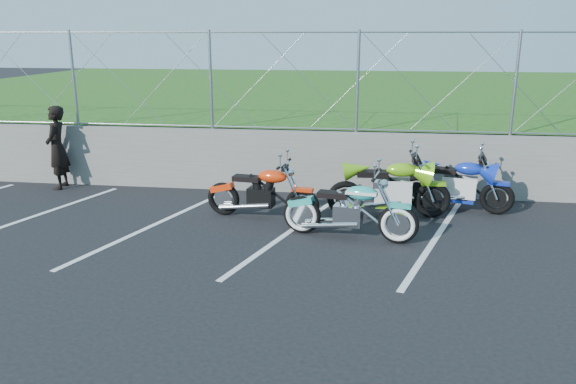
# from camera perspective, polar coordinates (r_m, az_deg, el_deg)

# --- Properties ---
(ground) EXTENTS (90.00, 90.00, 0.00)m
(ground) POSITION_cam_1_polar(r_m,az_deg,el_deg) (8.59, -0.59, -6.20)
(ground) COLOR black
(ground) RESTS_ON ground
(retaining_wall) EXTENTS (30.00, 0.22, 1.30)m
(retaining_wall) POSITION_cam_1_polar(r_m,az_deg,el_deg) (11.72, 1.93, 3.12)
(retaining_wall) COLOR #61615C
(retaining_wall) RESTS_ON ground
(grass_field) EXTENTS (30.00, 20.00, 1.30)m
(grass_field) POSITION_cam_1_polar(r_m,az_deg,el_deg) (21.57, 4.77, 8.86)
(grass_field) COLOR #224D14
(grass_field) RESTS_ON ground
(chain_link_fence) EXTENTS (28.00, 0.03, 2.00)m
(chain_link_fence) POSITION_cam_1_polar(r_m,az_deg,el_deg) (11.48, 2.00, 11.18)
(chain_link_fence) COLOR gray
(chain_link_fence) RESTS_ON retaining_wall
(parking_lines) EXTENTS (18.29, 4.31, 0.01)m
(parking_lines) POSITION_cam_1_polar(r_m,az_deg,el_deg) (9.44, 7.56, -4.26)
(parking_lines) COLOR silver
(parking_lines) RESTS_ON ground
(cruiser_turquoise) EXTENTS (2.21, 0.70, 1.11)m
(cruiser_turquoise) POSITION_cam_1_polar(r_m,az_deg,el_deg) (9.10, 6.41, -2.05)
(cruiser_turquoise) COLOR black
(cruiser_turquoise) RESTS_ON ground
(naked_orange) EXTENTS (2.10, 0.71, 1.05)m
(naked_orange) POSITION_cam_1_polar(r_m,az_deg,el_deg) (10.03, -2.50, -0.26)
(naked_orange) COLOR black
(naked_orange) RESTS_ON ground
(sportbike_green) EXTENTS (2.23, 0.79, 1.15)m
(sportbike_green) POSITION_cam_1_polar(r_m,az_deg,el_deg) (10.27, 10.39, 0.16)
(sportbike_green) COLOR black
(sportbike_green) RESTS_ON ground
(sportbike_blue) EXTENTS (2.04, 0.75, 1.07)m
(sportbike_blue) POSITION_cam_1_polar(r_m,az_deg,el_deg) (10.97, 16.90, 0.54)
(sportbike_blue) COLOR black
(sportbike_blue) RESTS_ON ground
(person_standing) EXTENTS (0.53, 0.71, 1.77)m
(person_standing) POSITION_cam_1_polar(r_m,az_deg,el_deg) (12.92, -22.41, 4.19)
(person_standing) COLOR black
(person_standing) RESTS_ON ground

